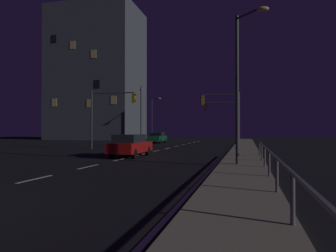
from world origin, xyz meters
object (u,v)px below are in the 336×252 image
(street_lamp_far_end, at_px, (141,109))
(traffic_light_far_right, at_px, (222,109))
(street_lamp_corner, at_px, (153,115))
(traffic_light_mid_right, at_px, (224,113))
(building_distant, at_px, (97,75))
(traffic_light_near_left, at_px, (110,107))
(car, at_px, (130,145))
(car_oncoming, at_px, (157,137))
(street_lamp_mid_block, at_px, (241,74))

(street_lamp_far_end, bearing_deg, traffic_light_far_right, -42.98)
(street_lamp_far_end, relative_size, street_lamp_corner, 1.15)
(traffic_light_mid_right, height_order, building_distant, building_distant)
(traffic_light_far_right, height_order, building_distant, building_distant)
(traffic_light_mid_right, relative_size, street_lamp_far_end, 0.65)
(traffic_light_far_right, height_order, traffic_light_near_left, traffic_light_near_left)
(street_lamp_far_end, xyz_separation_m, building_distant, (-14.25, 13.34, 8.18))
(car, xyz_separation_m, car_oncoming, (-4.52, 21.73, 0.00))
(traffic_light_near_left, bearing_deg, street_lamp_corner, 95.95)
(street_lamp_mid_block, bearing_deg, traffic_light_mid_right, 96.50)
(street_lamp_corner, bearing_deg, street_lamp_far_end, -91.25)
(traffic_light_mid_right, bearing_deg, car_oncoming, 158.83)
(traffic_light_far_right, height_order, street_lamp_mid_block, street_lamp_mid_block)
(car_oncoming, height_order, street_lamp_far_end, street_lamp_far_end)
(street_lamp_mid_block, bearing_deg, street_lamp_corner, 114.55)
(traffic_light_far_right, relative_size, building_distant, 0.21)
(street_lamp_mid_block, xyz_separation_m, street_lamp_corner, (-14.91, 32.65, -0.29))
(building_distant, bearing_deg, street_lamp_corner, -28.08)
(car, xyz_separation_m, street_lamp_far_end, (-7.34, 22.72, 4.15))
(traffic_light_mid_right, height_order, street_lamp_mid_block, street_lamp_mid_block)
(car_oncoming, xyz_separation_m, traffic_light_far_right, (10.09, -11.04, 3.20))
(street_lamp_corner, distance_m, building_distant, 18.49)
(car, relative_size, car_oncoming, 0.99)
(car, distance_m, street_lamp_far_end, 24.23)
(car, height_order, car_oncoming, same)
(traffic_light_far_right, relative_size, traffic_light_mid_right, 1.02)
(car, height_order, traffic_light_near_left, traffic_light_near_left)
(traffic_light_far_right, bearing_deg, street_lamp_corner, 125.85)
(street_lamp_corner, bearing_deg, traffic_light_mid_right, -40.07)
(street_lamp_far_end, bearing_deg, street_lamp_mid_block, -60.87)
(car, bearing_deg, building_distant, 120.92)
(car_oncoming, bearing_deg, traffic_light_far_right, -47.56)
(traffic_light_near_left, bearing_deg, traffic_light_far_right, 17.59)
(car_oncoming, xyz_separation_m, street_lamp_far_end, (-2.82, 0.99, 4.15))
(car_oncoming, bearing_deg, traffic_light_near_left, -92.00)
(traffic_light_near_left, distance_m, street_lamp_corner, 21.18)
(traffic_light_far_right, xyz_separation_m, traffic_light_near_left, (-10.59, -3.36, 0.07))
(traffic_light_near_left, xyz_separation_m, street_lamp_mid_block, (12.72, -11.59, 0.62))
(street_lamp_mid_block, relative_size, street_lamp_far_end, 0.91)
(street_lamp_corner, bearing_deg, building_distant, 151.92)
(traffic_light_far_right, distance_m, traffic_light_mid_right, 7.30)
(traffic_light_near_left, xyz_separation_m, street_lamp_far_end, (-2.32, 15.39, 0.88))
(building_distant, bearing_deg, traffic_light_mid_right, -34.05)
(traffic_light_near_left, distance_m, traffic_light_mid_right, 14.73)
(traffic_light_near_left, distance_m, street_lamp_mid_block, 17.22)
(car, xyz_separation_m, traffic_light_near_left, (-5.03, 7.33, 3.27))
(traffic_light_far_right, distance_m, street_lamp_far_end, 17.67)
(building_distant, bearing_deg, car, -59.08)
(car, xyz_separation_m, traffic_light_mid_right, (5.16, 17.98, 3.15))
(traffic_light_near_left, bearing_deg, building_distant, 119.97)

